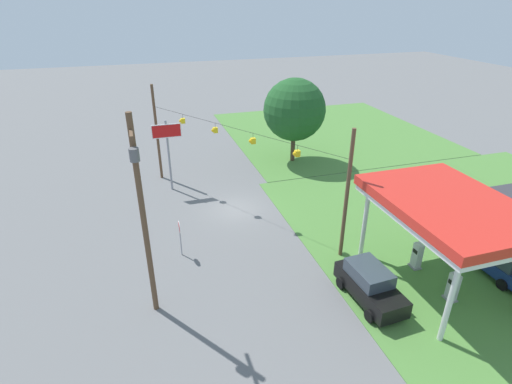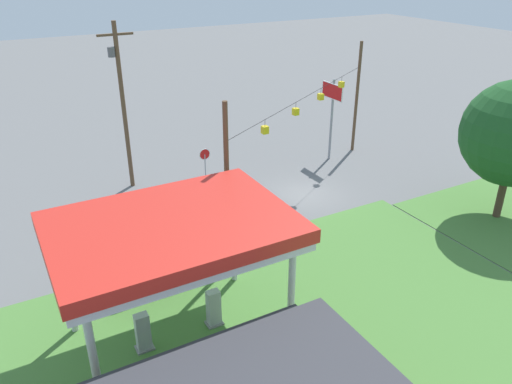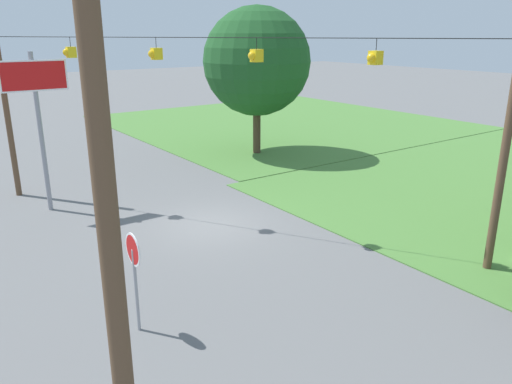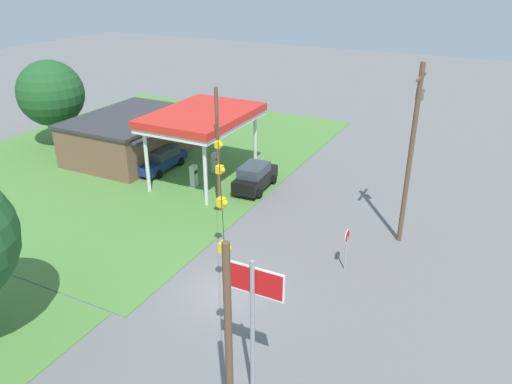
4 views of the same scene
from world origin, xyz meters
name	(u,v)px [view 2 (image 2 of 4)]	position (x,y,z in m)	size (l,w,h in m)	color
ground_plane	(305,194)	(0.00, 0.00, 0.00)	(160.00, 160.00, 0.00)	slate
gas_station_canopy	(172,233)	(12.11, 8.79, 4.98)	(8.92, 6.41, 5.50)	silver
fuel_pump_near	(214,309)	(10.58, 8.79, 0.82)	(0.71, 0.56, 1.72)	gray
fuel_pump_far	(143,333)	(13.65, 8.79, 0.82)	(0.71, 0.56, 1.72)	gray
car_at_pumps_front	(144,265)	(12.25, 4.46, 1.02)	(4.64, 2.31, 2.02)	black
stop_sign_roadside	(205,158)	(4.95, -4.87, 1.81)	(0.80, 0.08, 2.50)	#99999E
stop_sign_overhead	(332,102)	(-5.14, -4.36, 4.46)	(0.22, 2.41, 6.17)	gray
utility_pole_main	(122,100)	(9.58, -6.87, 6.00)	(2.20, 0.44, 10.78)	brown
signal_span_gantry	(308,127)	(0.00, -0.01, 4.67)	(16.25, 10.24, 8.55)	brown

